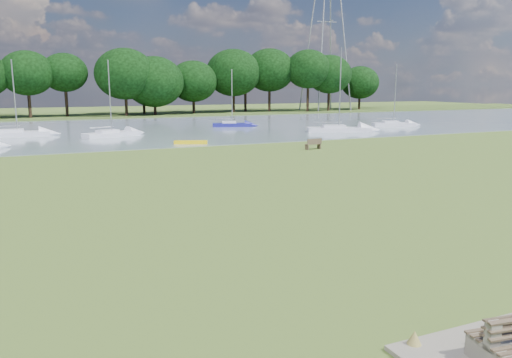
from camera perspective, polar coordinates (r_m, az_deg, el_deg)
name	(u,v)px	position (r m, az deg, el deg)	size (l,w,h in m)	color
ground	(246,207)	(22.33, -1.12, -3.25)	(220.00, 220.00, 0.00)	olive
river	(112,130)	(62.78, -16.17, 5.39)	(220.00, 40.00, 0.10)	gray
far_bank	(87,116)	(92.53, -18.75, 6.84)	(220.00, 20.00, 0.40)	#4C6626
riverbank_bench	(314,144)	(42.48, 6.59, 4.00)	(1.53, 0.61, 0.92)	brown
kayak	(191,142)	(46.13, -7.47, 4.19)	(3.03, 0.71, 0.30)	yellow
tree_line	(57,73)	(88.09, -21.79, 11.14)	(132.89, 10.00, 12.10)	black
sailboat_1	(393,123)	(67.59, 15.41, 6.21)	(5.68, 3.19, 7.95)	white
sailboat_3	(338,128)	(58.30, 9.37, 5.81)	(7.45, 4.55, 9.46)	white
sailboat_4	(17,132)	(57.87, -25.66, 4.85)	(6.27, 1.80, 7.87)	white
sailboat_6	(111,132)	(54.37, -16.22, 5.13)	(6.19, 3.89, 7.82)	white
sailboat_7	(232,123)	(64.65, -2.79, 6.37)	(5.20, 2.91, 7.25)	navy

